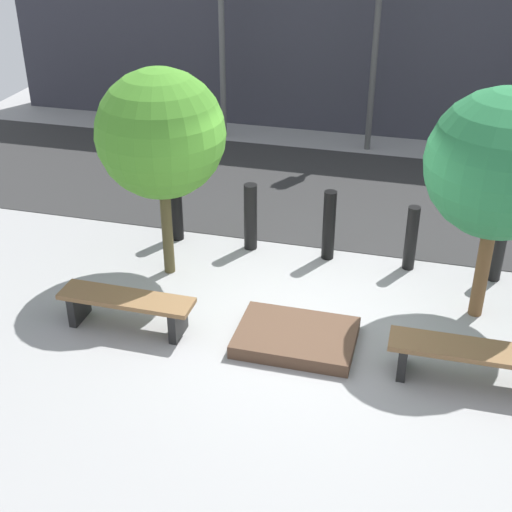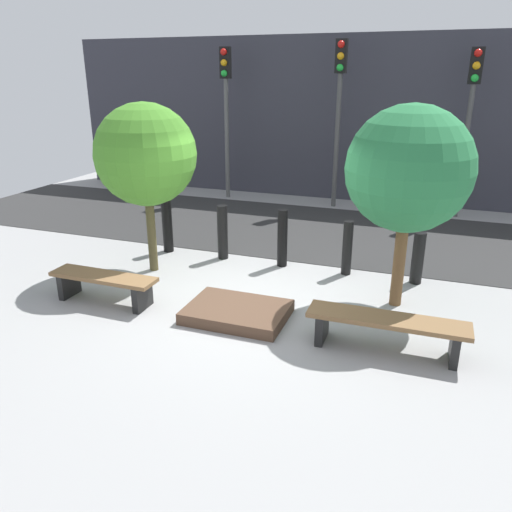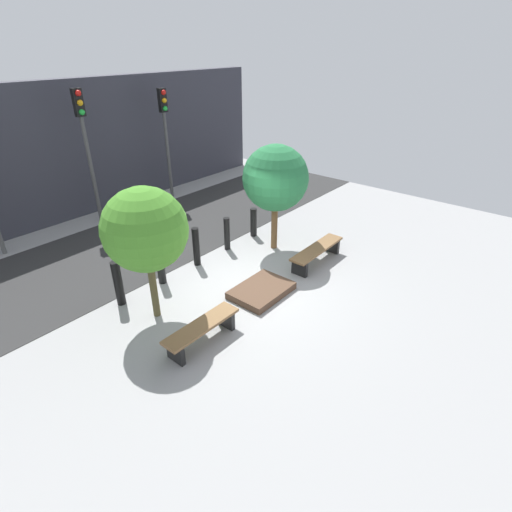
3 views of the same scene
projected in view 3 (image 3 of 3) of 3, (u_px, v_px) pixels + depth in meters
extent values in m
plane|color=gray|center=(250.00, 288.00, 9.67)|extent=(18.00, 18.00, 0.00)
cube|color=#2D2D2D|center=(145.00, 240.00, 11.99)|extent=(18.00, 4.11, 0.01)
cube|color=#33333D|center=(71.00, 151.00, 12.90)|extent=(16.20, 0.50, 4.29)
cube|color=black|center=(176.00, 353.00, 7.39)|extent=(0.10, 0.42, 0.39)
cube|color=black|center=(226.00, 319.00, 8.29)|extent=(0.10, 0.42, 0.39)
cube|color=brown|center=(202.00, 326.00, 7.73)|extent=(1.70, 0.44, 0.06)
cube|color=black|center=(300.00, 268.00, 10.13)|extent=(0.10, 0.44, 0.40)
cube|color=black|center=(332.00, 246.00, 11.24)|extent=(0.10, 0.44, 0.40)
cube|color=brown|center=(317.00, 249.00, 10.57)|extent=(1.99, 0.46, 0.06)
cube|color=brown|center=(261.00, 290.00, 9.43)|extent=(1.43, 1.02, 0.17)
cylinder|color=brown|center=(153.00, 284.00, 8.36)|extent=(0.15, 0.15, 1.58)
sphere|color=#478C2A|center=(145.00, 229.00, 7.76)|extent=(1.70, 1.70, 1.70)
cylinder|color=brown|center=(274.00, 222.00, 11.21)|extent=(0.18, 0.18, 1.58)
sphere|color=#287642|center=(275.00, 178.00, 10.60)|extent=(1.78, 1.78, 1.78)
cylinder|color=black|center=(118.00, 283.00, 8.86)|extent=(0.20, 0.20, 1.07)
cylinder|color=black|center=(161.00, 264.00, 9.66)|extent=(0.20, 0.20, 1.03)
cylinder|color=black|center=(196.00, 247.00, 10.45)|extent=(0.18, 0.18, 1.06)
cylinder|color=black|center=(227.00, 234.00, 11.27)|extent=(0.17, 0.17, 0.96)
cylinder|color=black|center=(254.00, 222.00, 12.08)|extent=(0.20, 0.20, 0.88)
cylinder|color=#4A4A4A|center=(89.00, 159.00, 12.34)|extent=(0.12, 0.12, 4.10)
cube|color=black|center=(78.00, 102.00, 11.55)|extent=(0.28, 0.16, 0.78)
sphere|color=red|center=(78.00, 93.00, 11.37)|extent=(0.17, 0.17, 0.17)
sphere|color=orange|center=(80.00, 103.00, 11.49)|extent=(0.17, 0.17, 0.17)
sphere|color=green|center=(82.00, 112.00, 11.62)|extent=(0.17, 0.17, 0.17)
cylinder|color=#484848|center=(167.00, 146.00, 14.45)|extent=(0.12, 0.12, 3.87)
cube|color=black|center=(162.00, 100.00, 13.72)|extent=(0.28, 0.16, 0.78)
sphere|color=red|center=(164.00, 92.00, 13.54)|extent=(0.17, 0.17, 0.17)
sphere|color=orange|center=(164.00, 101.00, 13.66)|extent=(0.17, 0.17, 0.17)
sphere|color=green|center=(165.00, 109.00, 13.78)|extent=(0.17, 0.17, 0.17)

